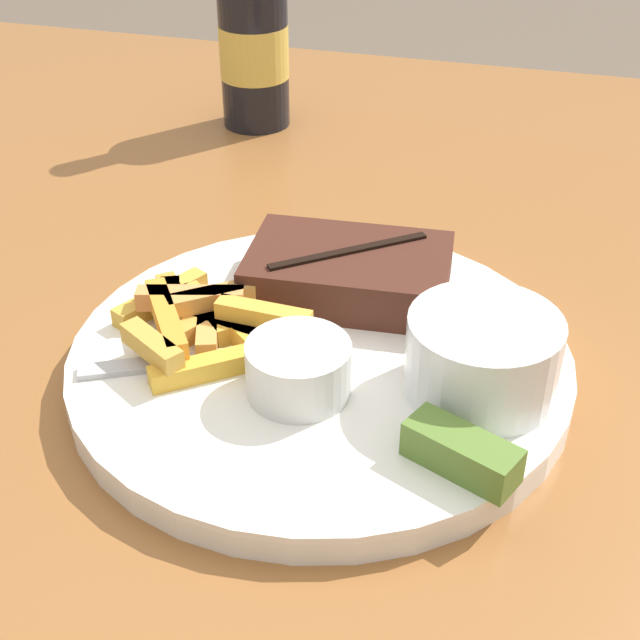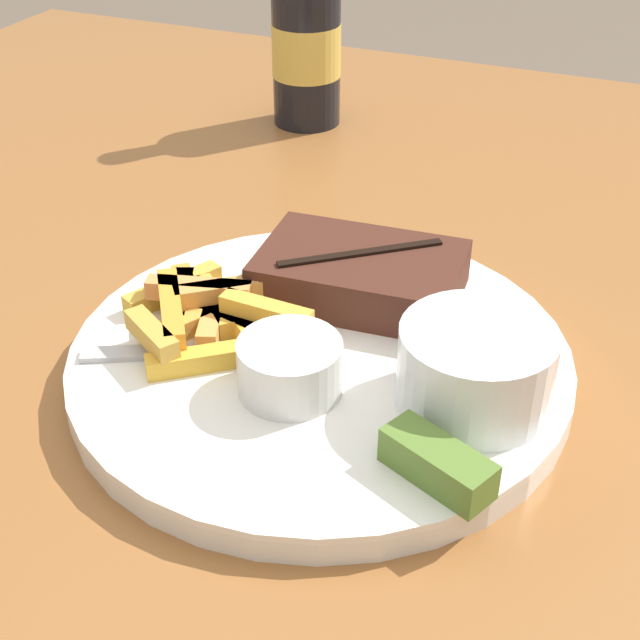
{
  "view_description": "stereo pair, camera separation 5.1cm",
  "coord_description": "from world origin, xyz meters",
  "px_view_note": "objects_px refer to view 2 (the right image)",
  "views": [
    {
      "loc": [
        0.12,
        -0.4,
        1.06
      ],
      "look_at": [
        0.0,
        0.0,
        0.77
      ],
      "focal_mm": 50.0,
      "sensor_mm": 36.0,
      "label": 1
    },
    {
      "loc": [
        0.16,
        -0.39,
        1.06
      ],
      "look_at": [
        0.0,
        0.0,
        0.77
      ],
      "focal_mm": 50.0,
      "sensor_mm": 36.0,
      "label": 2
    }
  ],
  "objects_px": {
    "steak_portion": "(358,274)",
    "beer_bottle": "(306,46)",
    "fork_utensil": "(188,351)",
    "dinner_plate": "(320,361)",
    "pickle_spear": "(437,463)",
    "coleslaw_cup": "(476,363)",
    "dipping_sauce_cup": "(298,367)"
  },
  "relations": [
    {
      "from": "steak_portion",
      "to": "beer_bottle",
      "type": "xyz_separation_m",
      "value": [
        -0.17,
        0.3,
        0.04
      ]
    },
    {
      "from": "steak_portion",
      "to": "fork_utensil",
      "type": "distance_m",
      "value": 0.12
    },
    {
      "from": "dinner_plate",
      "to": "steak_portion",
      "type": "bearing_deg",
      "value": 91.07
    },
    {
      "from": "steak_portion",
      "to": "pickle_spear",
      "type": "xyz_separation_m",
      "value": [
        0.09,
        -0.14,
        -0.0
      ]
    },
    {
      "from": "dinner_plate",
      "to": "beer_bottle",
      "type": "height_order",
      "value": "beer_bottle"
    },
    {
      "from": "coleslaw_cup",
      "to": "pickle_spear",
      "type": "relative_size",
      "value": 1.34
    },
    {
      "from": "dipping_sauce_cup",
      "to": "fork_utensil",
      "type": "xyz_separation_m",
      "value": [
        -0.07,
        0.01,
        -0.02
      ]
    },
    {
      "from": "dinner_plate",
      "to": "beer_bottle",
      "type": "bearing_deg",
      "value": 114.81
    },
    {
      "from": "pickle_spear",
      "to": "fork_utensil",
      "type": "distance_m",
      "value": 0.17
    },
    {
      "from": "dipping_sauce_cup",
      "to": "coleslaw_cup",
      "type": "bearing_deg",
      "value": 17.67
    },
    {
      "from": "dinner_plate",
      "to": "pickle_spear",
      "type": "bearing_deg",
      "value": -39.44
    },
    {
      "from": "fork_utensil",
      "to": "dipping_sauce_cup",
      "type": "bearing_deg",
      "value": -32.22
    },
    {
      "from": "dinner_plate",
      "to": "dipping_sauce_cup",
      "type": "bearing_deg",
      "value": -83.53
    },
    {
      "from": "dipping_sauce_cup",
      "to": "pickle_spear",
      "type": "height_order",
      "value": "dipping_sauce_cup"
    },
    {
      "from": "dipping_sauce_cup",
      "to": "beer_bottle",
      "type": "xyz_separation_m",
      "value": [
        -0.17,
        0.4,
        0.04
      ]
    },
    {
      "from": "coleslaw_cup",
      "to": "beer_bottle",
      "type": "xyz_separation_m",
      "value": [
        -0.26,
        0.38,
        0.03
      ]
    },
    {
      "from": "fork_utensil",
      "to": "beer_bottle",
      "type": "bearing_deg",
      "value": 77.21
    },
    {
      "from": "dinner_plate",
      "to": "steak_portion",
      "type": "distance_m",
      "value": 0.07
    },
    {
      "from": "dinner_plate",
      "to": "steak_portion",
      "type": "xyz_separation_m",
      "value": [
        -0.0,
        0.06,
        0.02
      ]
    },
    {
      "from": "coleslaw_cup",
      "to": "dipping_sauce_cup",
      "type": "relative_size",
      "value": 1.44
    },
    {
      "from": "coleslaw_cup",
      "to": "fork_utensil",
      "type": "relative_size",
      "value": 0.66
    },
    {
      "from": "dinner_plate",
      "to": "beer_bottle",
      "type": "relative_size",
      "value": 1.43
    },
    {
      "from": "pickle_spear",
      "to": "steak_portion",
      "type": "bearing_deg",
      "value": 123.8
    },
    {
      "from": "steak_portion",
      "to": "dinner_plate",
      "type": "bearing_deg",
      "value": -88.93
    },
    {
      "from": "beer_bottle",
      "to": "dipping_sauce_cup",
      "type": "bearing_deg",
      "value": -66.9
    },
    {
      "from": "fork_utensil",
      "to": "beer_bottle",
      "type": "distance_m",
      "value": 0.41
    },
    {
      "from": "steak_portion",
      "to": "pickle_spear",
      "type": "distance_m",
      "value": 0.17
    },
    {
      "from": "coleslaw_cup",
      "to": "pickle_spear",
      "type": "distance_m",
      "value": 0.07
    },
    {
      "from": "steak_portion",
      "to": "pickle_spear",
      "type": "bearing_deg",
      "value": -56.2
    },
    {
      "from": "coleslaw_cup",
      "to": "pickle_spear",
      "type": "xyz_separation_m",
      "value": [
        -0.0,
        -0.06,
        -0.02
      ]
    },
    {
      "from": "pickle_spear",
      "to": "beer_bottle",
      "type": "distance_m",
      "value": 0.51
    },
    {
      "from": "dinner_plate",
      "to": "pickle_spear",
      "type": "xyz_separation_m",
      "value": [
        0.09,
        -0.08,
        0.02
      ]
    }
  ]
}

